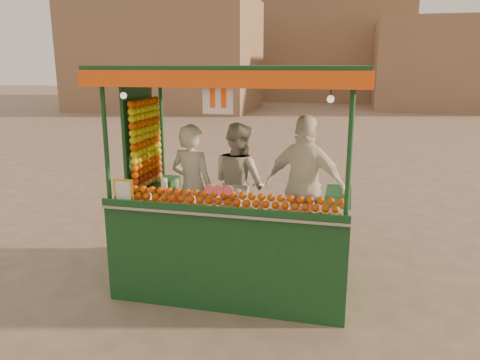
% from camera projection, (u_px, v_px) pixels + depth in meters
% --- Properties ---
extents(ground, '(90.00, 90.00, 0.00)m').
position_uv_depth(ground, '(238.00, 272.00, 5.79)').
color(ground, brown).
rests_on(ground, ground).
extents(building_left, '(10.00, 6.00, 6.00)m').
position_uv_depth(building_left, '(166.00, 55.00, 25.95)').
color(building_left, '#876B4D').
rests_on(building_left, ground).
extents(building_right, '(9.00, 6.00, 5.00)m').
position_uv_depth(building_right, '(457.00, 65.00, 26.27)').
color(building_right, '#876B4D').
rests_on(building_right, ground).
extents(building_center, '(14.00, 7.00, 7.00)m').
position_uv_depth(building_center, '(308.00, 50.00, 33.70)').
color(building_center, '#876B4D').
rests_on(building_center, ground).
extents(juice_cart, '(2.77, 1.79, 2.51)m').
position_uv_depth(juice_cart, '(229.00, 219.00, 5.28)').
color(juice_cart, '#103B1D').
rests_on(juice_cart, ground).
extents(vendor_left, '(0.65, 0.51, 1.56)m').
position_uv_depth(vendor_left, '(192.00, 188.00, 5.58)').
color(vendor_left, silver).
rests_on(vendor_left, ground).
extents(vendor_middle, '(0.95, 0.93, 1.54)m').
position_uv_depth(vendor_middle, '(239.00, 183.00, 5.86)').
color(vendor_middle, beige).
rests_on(vendor_middle, ground).
extents(vendor_right, '(1.06, 0.65, 1.68)m').
position_uv_depth(vendor_right, '(305.00, 187.00, 5.41)').
color(vendor_right, white).
rests_on(vendor_right, ground).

